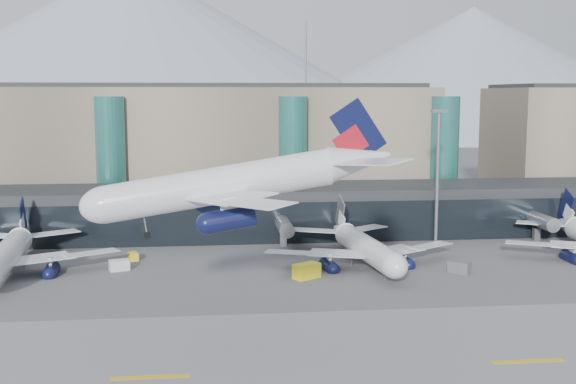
# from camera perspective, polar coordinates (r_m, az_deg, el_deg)

# --- Properties ---
(ground) EXTENTS (900.00, 900.00, 0.00)m
(ground) POSITION_cam_1_polar(r_m,az_deg,el_deg) (91.60, 2.71, -10.39)
(ground) COLOR #515154
(ground) RESTS_ON ground
(runway_strip) EXTENTS (400.00, 40.00, 0.04)m
(runway_strip) POSITION_cam_1_polar(r_m,az_deg,el_deg) (77.69, 4.48, -13.79)
(runway_strip) COLOR slate
(runway_strip) RESTS_ON ground
(runway_markings) EXTENTS (128.00, 1.00, 0.02)m
(runway_markings) POSITION_cam_1_polar(r_m,az_deg,el_deg) (77.68, 4.48, -13.76)
(runway_markings) COLOR gold
(runway_markings) RESTS_ON ground
(concourse) EXTENTS (170.00, 27.00, 10.00)m
(concourse) POSITION_cam_1_polar(r_m,az_deg,el_deg) (146.25, -0.82, -1.51)
(concourse) COLOR black
(concourse) RESTS_ON ground
(terminal_main) EXTENTS (130.00, 30.00, 31.00)m
(terminal_main) POSITION_cam_1_polar(r_m,az_deg,el_deg) (176.80, -9.94, 3.40)
(terminal_main) COLOR gray
(terminal_main) RESTS_ON ground
(teal_towers) EXTENTS (116.40, 19.40, 46.00)m
(teal_towers) POSITION_cam_1_polar(r_m,az_deg,el_deg) (160.63, -6.71, 2.52)
(teal_towers) COLOR #29756E
(teal_towers) RESTS_ON ground
(mountain_ridge) EXTENTS (910.00, 400.00, 110.00)m
(mountain_ridge) POSITION_cam_1_polar(r_m,az_deg,el_deg) (467.22, -2.68, 9.86)
(mountain_ridge) COLOR gray
(mountain_ridge) RESTS_ON ground
(lightmast_mid) EXTENTS (3.00, 1.20, 25.60)m
(lightmast_mid) POSITION_cam_1_polar(r_m,az_deg,el_deg) (141.63, 11.74, 1.88)
(lightmast_mid) COLOR slate
(lightmast_mid) RESTS_ON ground
(hero_jet) EXTENTS (34.00, 34.96, 11.26)m
(hero_jet) POSITION_cam_1_polar(r_m,az_deg,el_deg) (76.82, -2.97, 1.61)
(hero_jet) COLOR silver
(hero_jet) RESTS_ON ground
(jet_parked_left) EXTENTS (36.39, 35.74, 11.74)m
(jet_parked_left) POSITION_cam_1_polar(r_m,az_deg,el_deg) (125.07, -21.14, -3.87)
(jet_parked_left) COLOR silver
(jet_parked_left) RESTS_ON ground
(jet_parked_mid) EXTENTS (34.92, 34.73, 11.31)m
(jet_parked_mid) POSITION_cam_1_polar(r_m,az_deg,el_deg) (123.07, 5.77, -3.64)
(jet_parked_mid) COLOR silver
(jet_parked_mid) RESTS_ON ground
(veh_a) EXTENTS (3.55, 2.68, 1.77)m
(veh_a) POSITION_cam_1_polar(r_m,az_deg,el_deg) (121.04, -13.19, -5.65)
(veh_a) COLOR silver
(veh_a) RESTS_ON ground
(veh_b) EXTENTS (2.08, 2.67, 1.35)m
(veh_b) POSITION_cam_1_polar(r_m,az_deg,el_deg) (127.82, -12.13, -5.00)
(veh_b) COLOR yellow
(veh_b) RESTS_ON ground
(veh_c) EXTENTS (3.72, 3.60, 1.89)m
(veh_c) POSITION_cam_1_polar(r_m,az_deg,el_deg) (119.42, 13.38, -5.81)
(veh_c) COLOR #525257
(veh_c) RESTS_ON ground
(veh_h) EXTENTS (4.72, 4.16, 2.32)m
(veh_h) POSITION_cam_1_polar(r_m,az_deg,el_deg) (113.01, 1.48, -6.26)
(veh_h) COLOR yellow
(veh_h) RESTS_ON ground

